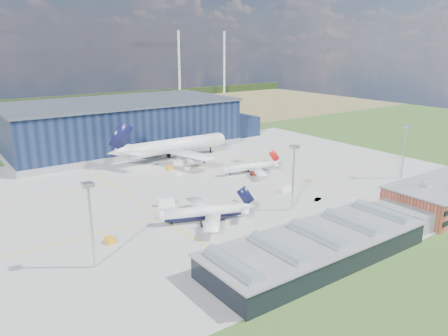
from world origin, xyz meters
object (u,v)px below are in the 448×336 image
(airliner_red, at_px, (249,163))
(airliner_widebody, at_px, (176,138))
(gse_tug_b, at_px, (232,255))
(gse_van_b, at_px, (179,163))
(ops_building, at_px, (446,195))
(gse_cart_b, at_px, (179,173))
(light_mast_west, at_px, (90,212))
(gse_cart_a, at_px, (188,169))
(gse_van_c, at_px, (286,189))
(gse_van_a, at_px, (166,202))
(airstair, at_px, (348,210))
(light_mast_center, at_px, (294,167))
(light_mast_east, at_px, (405,143))
(gse_tug_c, at_px, (170,168))
(car_b, at_px, (318,199))
(car_a, at_px, (415,197))
(airliner_navy, at_px, (203,206))
(gse_tug_a, at_px, (110,240))
(hangar, at_px, (126,126))

(airliner_red, height_order, airliner_widebody, airliner_widebody)
(gse_tug_b, xyz_separation_m, gse_van_b, (35.38, 89.73, 0.51))
(ops_building, xyz_separation_m, gse_cart_b, (-55.64, 89.87, -4.17))
(ops_building, bearing_deg, light_mast_west, 165.38)
(airliner_widebody, height_order, gse_cart_a, airliner_widebody)
(gse_van_c, bearing_deg, gse_van_a, 74.98)
(airstair, bearing_deg, ops_building, -39.94)
(light_mast_center, height_order, airliner_widebody, light_mast_center)
(light_mast_west, bearing_deg, ops_building, -14.62)
(gse_tug_b, bearing_deg, gse_van_c, 43.90)
(light_mast_east, relative_size, gse_cart_a, 8.08)
(airliner_red, bearing_deg, gse_cart_a, -35.46)
(gse_tug_c, bearing_deg, gse_van_a, -111.97)
(gse_tug_c, height_order, car_b, gse_tug_c)
(light_mast_east, relative_size, car_a, 7.13)
(gse_tug_c, xyz_separation_m, gse_cart_b, (-0.95, -10.05, -0.15))
(light_mast_east, distance_m, airliner_navy, 96.79)
(light_mast_west, bearing_deg, airliner_red, 26.96)
(light_mast_center, bearing_deg, gse_cart_b, 100.07)
(gse_tug_a, distance_m, gse_cart_b, 69.87)
(gse_tug_b, relative_size, gse_tug_c, 0.88)
(airliner_widebody, bearing_deg, gse_tug_a, -130.95)
(gse_van_a, distance_m, gse_van_b, 54.48)
(gse_van_b, xyz_separation_m, gse_cart_b, (-8.11, -13.87, -0.56))
(ops_building, bearing_deg, gse_tug_b, 170.41)
(gse_van_b, bearing_deg, gse_tug_a, -167.00)
(ops_building, relative_size, airliner_widebody, 0.70)
(gse_cart_b, distance_m, airstair, 77.68)
(gse_tug_a, height_order, gse_van_a, gse_van_a)
(light_mast_east, height_order, gse_tug_a, light_mast_east)
(airstair, distance_m, car_a, 34.48)
(gse_tug_a, relative_size, gse_cart_b, 1.29)
(light_mast_center, distance_m, gse_tug_b, 43.71)
(gse_tug_c, bearing_deg, gse_tug_a, -123.34)
(airliner_navy, distance_m, gse_tug_b, 26.56)
(hangar, bearing_deg, light_mast_center, -86.70)
(airliner_widebody, xyz_separation_m, car_a, (44.01, -103.00, -10.11))
(airliner_red, xyz_separation_m, gse_tug_c, (-25.59, 26.23, -4.01))
(car_a, bearing_deg, airliner_red, 13.89)
(gse_van_a, distance_m, car_b, 55.58)
(airliner_navy, height_order, gse_van_c, airliner_navy)
(gse_tug_b, distance_m, airstair, 50.09)
(gse_tug_b, bearing_deg, airliner_widebody, 79.60)
(car_a, bearing_deg, airstair, 71.55)
(light_mast_west, relative_size, gse_cart_b, 8.03)
(hangar, height_order, gse_tug_c, hangar)
(airliner_navy, height_order, gse_tug_a, airliner_navy)
(airliner_red, xyz_separation_m, gse_van_a, (-49.46, -14.73, -3.52))
(ops_building, bearing_deg, light_mast_center, 146.31)
(ops_building, relative_size, light_mast_west, 2.00)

